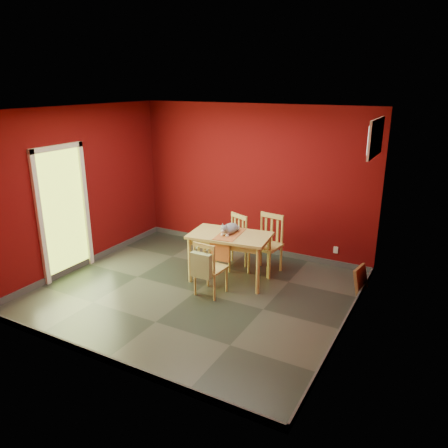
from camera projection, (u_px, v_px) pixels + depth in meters
The scene contains 13 objects.
ground at pixel (196, 292), 6.65m from camera, with size 4.50×4.50×0.00m, color #2D342D.
room_shell at pixel (195, 289), 6.64m from camera, with size 4.50×4.50×4.50m.
doorway at pixel (63, 208), 6.98m from camera, with size 0.06×1.01×2.13m.
window at pixel (375, 138), 5.74m from camera, with size 0.05×0.90×0.50m.
outlet_plate at pixel (336, 250), 7.49m from camera, with size 0.08×0.01×0.12m, color silver.
dining_table at pixel (230, 240), 6.85m from camera, with size 1.33×0.88×0.78m.
table_runner at pixel (226, 240), 6.75m from camera, with size 0.40×0.71×0.34m.
chair_far_left at pixel (233, 240), 7.46m from camera, with size 0.56×0.56×0.91m.
chair_far_right at pixel (267, 243), 7.23m from camera, with size 0.51×0.51×0.98m.
chair_near at pixel (209, 267), 6.45m from camera, with size 0.42×0.42×0.85m.
tote_bag at pixel (201, 265), 6.24m from camera, with size 0.31×0.19×0.44m.
cat at pixel (230, 227), 6.83m from camera, with size 0.23×0.44×0.22m, color slate, non-canonical shape.
picture_frame at pixel (361, 279), 6.63m from camera, with size 0.18×0.40×0.39m.
Camera 1 is at (3.25, -5.06, 3.06)m, focal length 35.00 mm.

